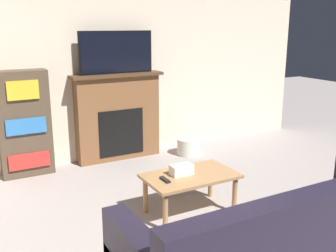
{
  "coord_description": "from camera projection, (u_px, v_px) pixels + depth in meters",
  "views": [
    {
      "loc": [
        -1.97,
        -1.18,
        1.84
      ],
      "look_at": [
        -0.02,
        2.4,
        0.78
      ],
      "focal_mm": 42.0,
      "sensor_mm": 36.0,
      "label": 1
    }
  ],
  "objects": [
    {
      "name": "tissue_box",
      "position": [
        181.0,
        170.0,
        3.85
      ],
      "size": [
        0.22,
        0.12,
        0.1
      ],
      "color": "white",
      "rests_on": "coffee_table"
    },
    {
      "name": "bookshelf",
      "position": [
        24.0,
        124.0,
        4.8
      ],
      "size": [
        0.61,
        0.29,
        1.31
      ],
      "color": "#4C3D2D",
      "rests_on": "ground_plane"
    },
    {
      "name": "couch",
      "position": [
        288.0,
        245.0,
        2.84
      ],
      "size": [
        2.45,
        0.89,
        0.86
      ],
      "color": "black",
      "rests_on": "ground_plane"
    },
    {
      "name": "wall_back",
      "position": [
        116.0,
        61.0,
        5.36
      ],
      "size": [
        6.28,
        0.06,
        2.7
      ],
      "color": "beige",
      "rests_on": "ground_plane"
    },
    {
      "name": "storage_basket",
      "position": [
        189.0,
        147.0,
        5.68
      ],
      "size": [
        0.33,
        0.33,
        0.24
      ],
      "color": "silver",
      "rests_on": "ground_plane"
    },
    {
      "name": "coffee_table",
      "position": [
        190.0,
        180.0,
        3.87
      ],
      "size": [
        0.91,
        0.54,
        0.4
      ],
      "color": "#A87A4C",
      "rests_on": "ground_plane"
    },
    {
      "name": "remote_control",
      "position": [
        165.0,
        180.0,
        3.7
      ],
      "size": [
        0.04,
        0.15,
        0.02
      ],
      "color": "black",
      "rests_on": "coffee_table"
    },
    {
      "name": "tv",
      "position": [
        116.0,
        52.0,
        5.17
      ],
      "size": [
        1.02,
        0.03,
        0.56
      ],
      "color": "black",
      "rests_on": "fireplace"
    },
    {
      "name": "fireplace",
      "position": [
        118.0,
        116.0,
        5.41
      ],
      "size": [
        1.26,
        0.28,
        1.2
      ],
      "color": "brown",
      "rests_on": "ground_plane"
    }
  ]
}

